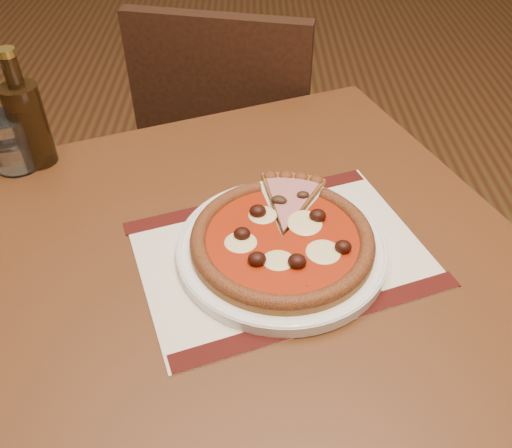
{
  "coord_description": "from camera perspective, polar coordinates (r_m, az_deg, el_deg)",
  "views": [
    {
      "loc": [
        0.04,
        -1.38,
        1.32
      ],
      "look_at": [
        0.05,
        -0.77,
        0.78
      ],
      "focal_mm": 38.0,
      "sensor_mm": 36.0,
      "label": 1
    }
  ],
  "objects": [
    {
      "name": "water_glass",
      "position": [
        1.05,
        -24.31,
        7.85
      ],
      "size": [
        0.11,
        0.11,
        0.1
      ],
      "primitive_type": "cylinder",
      "rotation": [
        0.0,
        0.0,
        0.44
      ],
      "color": "white",
      "rests_on": "table"
    },
    {
      "name": "ham_slice",
      "position": [
        0.86,
        4.18,
        2.31
      ],
      "size": [
        0.11,
        0.15,
        0.02
      ],
      "rotation": [
        0.0,
        0.0,
        1.4
      ],
      "color": "brown",
      "rests_on": "plate"
    },
    {
      "name": "chair_far",
      "position": [
        1.49,
        -2.55,
        8.66
      ],
      "size": [
        0.5,
        0.5,
        0.9
      ],
      "rotation": [
        0.0,
        0.0,
        2.93
      ],
      "color": "black",
      "rests_on": "ground"
    },
    {
      "name": "plate",
      "position": [
        0.81,
        2.74,
        -2.6
      ],
      "size": [
        0.31,
        0.31,
        0.02
      ],
      "primitive_type": "cylinder",
      "color": "white",
      "rests_on": "placemat"
    },
    {
      "name": "bottle",
      "position": [
        1.03,
        -22.88,
        9.96
      ],
      "size": [
        0.06,
        0.06,
        0.21
      ],
      "color": "#301D0C",
      "rests_on": "table"
    },
    {
      "name": "placemat",
      "position": [
        0.82,
        2.72,
        -3.1
      ],
      "size": [
        0.49,
        0.42,
        0.0
      ],
      "primitive_type": "cube",
      "rotation": [
        0.0,
        0.0,
        0.34
      ],
      "color": "white",
      "rests_on": "table"
    },
    {
      "name": "pizza",
      "position": [
        0.79,
        2.79,
        -1.59
      ],
      "size": [
        0.27,
        0.27,
        0.04
      ],
      "color": "brown",
      "rests_on": "plate"
    },
    {
      "name": "table",
      "position": [
        0.9,
        0.01,
        -7.13
      ],
      "size": [
        1.04,
        1.04,
        0.75
      ],
      "rotation": [
        0.0,
        0.0,
        0.37
      ],
      "color": "#593015",
      "rests_on": "ground"
    }
  ]
}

